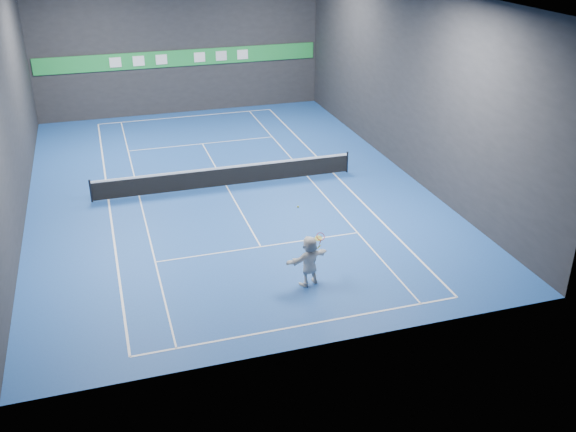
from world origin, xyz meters
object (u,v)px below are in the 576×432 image
object	(u,v)px
tennis_ball	(298,207)
tennis_net	(226,176)
player	(309,261)
tennis_racket	(320,238)

from	to	relation	value
tennis_ball	tennis_net	xyz separation A→B (m)	(-0.50, 9.53, -2.51)
tennis_ball	player	bearing A→B (deg)	-2.34
player	tennis_ball	distance (m)	2.16
player	tennis_ball	world-z (taller)	tennis_ball
tennis_ball	tennis_racket	world-z (taller)	tennis_ball
player	tennis_racket	distance (m)	0.90
tennis_net	tennis_racket	world-z (taller)	tennis_racket
tennis_ball	tennis_net	size ratio (longest dim) A/B	0.01
tennis_net	tennis_racket	bearing A→B (deg)	-82.04
tennis_ball	tennis_net	bearing A→B (deg)	93.01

